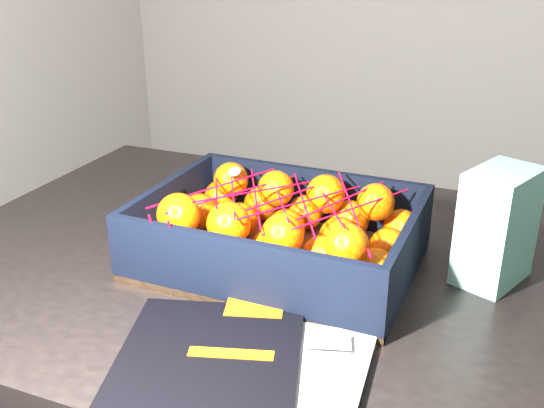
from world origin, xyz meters
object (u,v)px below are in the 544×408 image
at_px(retail_carton, 497,226).
at_px(produce_crate, 280,244).
at_px(magazine_stack, 237,385).
at_px(table, 303,317).

bearing_deg(retail_carton, produce_crate, -144.45).
distance_m(magazine_stack, produce_crate, 0.30).
distance_m(table, magazine_stack, 0.33).
bearing_deg(retail_carton, magazine_stack, -100.54).
relative_size(magazine_stack, retail_carton, 2.04).
distance_m(table, retail_carton, 0.33).
bearing_deg(produce_crate, retail_carton, 14.21).
height_order(produce_crate, retail_carton, retail_carton).
xyz_separation_m(magazine_stack, produce_crate, (-0.07, 0.29, 0.02)).
bearing_deg(magazine_stack, produce_crate, 103.71).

